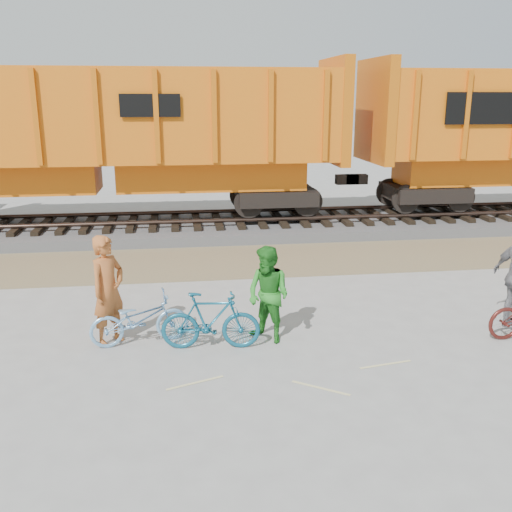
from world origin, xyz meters
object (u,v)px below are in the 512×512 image
object	(u,v)px
bicycle_blue	(140,319)
bicycle_teal	(211,321)
person_solo	(108,290)
hopper_car_center	(105,134)
person_man	(268,295)

from	to	relation	value
bicycle_blue	bicycle_teal	distance (m)	1.24
bicycle_blue	person_solo	bearing A→B (deg)	67.91
hopper_car_center	bicycle_blue	distance (m)	8.74
person_man	bicycle_blue	bearing A→B (deg)	-137.30
hopper_car_center	person_man	bearing A→B (deg)	-67.25
bicycle_teal	person_solo	distance (m)	1.80
hopper_car_center	person_solo	xyz separation A→B (m)	(0.85, -8.15, -2.06)
hopper_car_center	bicycle_teal	bearing A→B (deg)	-73.64
bicycle_teal	hopper_car_center	bearing A→B (deg)	22.17
hopper_car_center	person_man	world-z (taller)	hopper_car_center
person_solo	hopper_car_center	bearing A→B (deg)	43.57
person_man	bicycle_teal	bearing A→B (deg)	-121.55
bicycle_teal	person_man	bearing A→B (deg)	-72.88
hopper_car_center	person_solo	world-z (taller)	hopper_car_center
hopper_car_center	bicycle_blue	world-z (taller)	hopper_car_center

